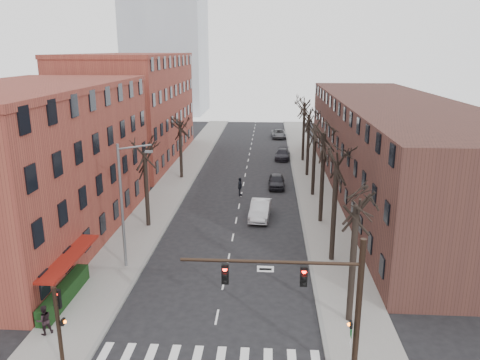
# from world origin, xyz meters

# --- Properties ---
(sidewalk_left) EXTENTS (4.00, 90.00, 0.15)m
(sidewalk_left) POSITION_xyz_m (-8.00, 35.00, 0.07)
(sidewalk_left) COLOR gray
(sidewalk_left) RESTS_ON ground
(sidewalk_right) EXTENTS (4.00, 90.00, 0.15)m
(sidewalk_right) POSITION_xyz_m (8.00, 35.00, 0.07)
(sidewalk_right) COLOR gray
(sidewalk_right) RESTS_ON ground
(building_left_near) EXTENTS (12.00, 26.00, 12.00)m
(building_left_near) POSITION_xyz_m (-16.00, 15.00, 6.00)
(building_left_near) COLOR brown
(building_left_near) RESTS_ON ground
(building_left_far) EXTENTS (12.00, 28.00, 14.00)m
(building_left_far) POSITION_xyz_m (-16.00, 44.00, 7.00)
(building_left_far) COLOR brown
(building_left_far) RESTS_ON ground
(building_right) EXTENTS (12.00, 50.00, 10.00)m
(building_right) POSITION_xyz_m (16.00, 30.00, 5.00)
(building_right) COLOR #452620
(building_right) RESTS_ON ground
(awning_left) EXTENTS (1.20, 7.00, 0.15)m
(awning_left) POSITION_xyz_m (-9.40, 6.00, 0.00)
(awning_left) COLOR maroon
(awning_left) RESTS_ON ground
(hedge) EXTENTS (0.80, 6.00, 1.00)m
(hedge) POSITION_xyz_m (-9.50, 5.00, 0.65)
(hedge) COLOR #163412
(hedge) RESTS_ON sidewalk_left
(tree_right_a) EXTENTS (5.20, 5.20, 10.00)m
(tree_right_a) POSITION_xyz_m (7.60, 4.00, 0.00)
(tree_right_a) COLOR black
(tree_right_a) RESTS_ON ground
(tree_right_b) EXTENTS (5.20, 5.20, 10.80)m
(tree_right_b) POSITION_xyz_m (7.60, 12.00, 0.00)
(tree_right_b) COLOR black
(tree_right_b) RESTS_ON ground
(tree_right_c) EXTENTS (5.20, 5.20, 11.60)m
(tree_right_c) POSITION_xyz_m (7.60, 20.00, 0.00)
(tree_right_c) COLOR black
(tree_right_c) RESTS_ON ground
(tree_right_d) EXTENTS (5.20, 5.20, 10.00)m
(tree_right_d) POSITION_xyz_m (7.60, 28.00, 0.00)
(tree_right_d) COLOR black
(tree_right_d) RESTS_ON ground
(tree_right_e) EXTENTS (5.20, 5.20, 10.80)m
(tree_right_e) POSITION_xyz_m (7.60, 36.00, 0.00)
(tree_right_e) COLOR black
(tree_right_e) RESTS_ON ground
(tree_right_f) EXTENTS (5.20, 5.20, 11.60)m
(tree_right_f) POSITION_xyz_m (7.60, 44.00, 0.00)
(tree_right_f) COLOR black
(tree_right_f) RESTS_ON ground
(tree_left_a) EXTENTS (5.20, 5.20, 9.50)m
(tree_left_a) POSITION_xyz_m (-7.60, 18.00, 0.00)
(tree_left_a) COLOR black
(tree_left_a) RESTS_ON ground
(tree_left_b) EXTENTS (5.20, 5.20, 9.50)m
(tree_left_b) POSITION_xyz_m (-7.60, 34.00, 0.00)
(tree_left_b) COLOR black
(tree_left_b) RESTS_ON ground
(signal_mast_arm) EXTENTS (8.14, 0.30, 7.20)m
(signal_mast_arm) POSITION_xyz_m (5.45, -1.00, 4.40)
(signal_mast_arm) COLOR black
(signal_mast_arm) RESTS_ON ground
(signal_pole_left) EXTENTS (0.47, 0.44, 4.40)m
(signal_pole_left) POSITION_xyz_m (-6.99, -0.95, 2.61)
(signal_pole_left) COLOR black
(signal_pole_left) RESTS_ON ground
(streetlight) EXTENTS (2.45, 0.22, 9.03)m
(streetlight) POSITION_xyz_m (-7.03, 10.00, 5.01)
(streetlight) COLOR slate
(streetlight) RESTS_ON ground
(silver_sedan) EXTENTS (2.10, 5.07, 1.63)m
(silver_sedan) POSITION_xyz_m (2.17, 20.79, 0.82)
(silver_sedan) COLOR #B6B8BD
(silver_sedan) RESTS_ON ground
(parked_car_near) EXTENTS (1.82, 4.42, 1.50)m
(parked_car_near) POSITION_xyz_m (3.80, 30.83, 0.75)
(parked_car_near) COLOR black
(parked_car_near) RESTS_ON ground
(parked_car_mid) EXTENTS (2.35, 4.98, 1.40)m
(parked_car_mid) POSITION_xyz_m (4.82, 45.09, 0.70)
(parked_car_mid) COLOR black
(parked_car_mid) RESTS_ON ground
(parked_car_far) EXTENTS (2.62, 5.30, 1.45)m
(parked_car_far) POSITION_xyz_m (4.55, 61.68, 0.72)
(parked_car_far) COLOR #53555A
(parked_car_far) RESTS_ON ground
(pedestrian_b) EXTENTS (1.04, 1.01, 1.68)m
(pedestrian_b) POSITION_xyz_m (-9.09, 1.55, 0.99)
(pedestrian_b) COLOR black
(pedestrian_b) RESTS_ON sidewalk_left
(pedestrian_crossing) EXTENTS (0.51, 1.17, 1.97)m
(pedestrian_crossing) POSITION_xyz_m (-0.13, 27.53, 0.99)
(pedestrian_crossing) COLOR black
(pedestrian_crossing) RESTS_ON ground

